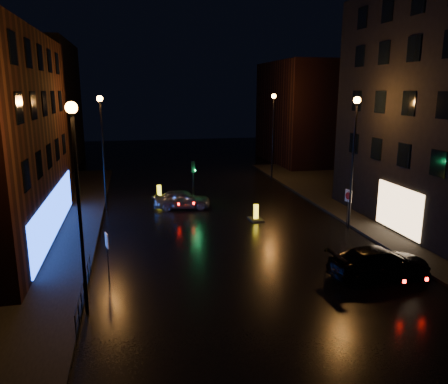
{
  "coord_description": "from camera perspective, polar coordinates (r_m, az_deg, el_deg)",
  "views": [
    {
      "loc": [
        -5.73,
        -18.79,
        8.79
      ],
      "look_at": [
        -0.46,
        6.07,
        2.8
      ],
      "focal_mm": 35.0,
      "sensor_mm": 36.0,
      "label": 1
    }
  ],
  "objects": [
    {
      "name": "street_lamp_lnear",
      "position": [
        17.22,
        -18.66,
        1.75
      ],
      "size": [
        0.44,
        0.44,
        8.37
      ],
      "color": "black",
      "rests_on": "ground"
    },
    {
      "name": "road_sign_left",
      "position": [
        21.61,
        -15.03,
        -6.59
      ],
      "size": [
        0.18,
        0.52,
        2.16
      ],
      "rotation": [
        0.0,
        0.0,
        0.26
      ],
      "color": "black",
      "rests_on": "ground"
    },
    {
      "name": "bollard_far",
      "position": [
        36.31,
        -8.45,
        -0.49
      ],
      "size": [
        1.18,
        1.49,
        1.14
      ],
      "rotation": [
        0.0,
        0.0,
        0.26
      ],
      "color": "black",
      "rests_on": "ground"
    },
    {
      "name": "dark_sedan",
      "position": [
        22.33,
        19.66,
        -8.69
      ],
      "size": [
        5.21,
        2.45,
        1.47
      ],
      "primitive_type": "imported",
      "rotation": [
        0.0,
        0.0,
        1.65
      ],
      "color": "black",
      "rests_on": "ground"
    },
    {
      "name": "building_far_right",
      "position": [
        54.93,
        10.37,
        10.14
      ],
      "size": [
        8.0,
        14.0,
        12.0
      ],
      "primitive_type": "cube",
      "color": "black",
      "rests_on": "ground"
    },
    {
      "name": "building_far_left",
      "position": [
        54.79,
        -23.18,
        10.35
      ],
      "size": [
        8.0,
        16.0,
        14.0
      ],
      "primitive_type": "cube",
      "color": "black",
      "rests_on": "ground"
    },
    {
      "name": "street_lamp_rnear",
      "position": [
        28.43,
        16.64,
        6.19
      ],
      "size": [
        0.44,
        0.44,
        8.37
      ],
      "color": "black",
      "rests_on": "ground"
    },
    {
      "name": "street_lamp_rfar",
      "position": [
        43.1,
        6.43,
        8.89
      ],
      "size": [
        0.44,
        0.44,
        8.37
      ],
      "color": "black",
      "rests_on": "ground"
    },
    {
      "name": "ground",
      "position": [
        21.52,
        4.63,
        -10.89
      ],
      "size": [
        120.0,
        120.0,
        0.0
      ],
      "primitive_type": "plane",
      "color": "black",
      "rests_on": "ground"
    },
    {
      "name": "guard_railing",
      "position": [
        19.66,
        -17.88,
        -11.6
      ],
      "size": [
        0.05,
        6.04,
        1.0
      ],
      "color": "black",
      "rests_on": "ground"
    },
    {
      "name": "traffic_signal",
      "position": [
        34.12,
        -3.99,
        -0.83
      ],
      "size": [
        1.4,
        2.4,
        3.45
      ],
      "color": "black",
      "rests_on": "ground"
    },
    {
      "name": "road_sign_right",
      "position": [
        29.51,
        15.92,
        -0.88
      ],
      "size": [
        0.2,
        0.59,
        2.45
      ],
      "rotation": [
        0.0,
        0.0,
        3.39
      ],
      "color": "black",
      "rests_on": "ground"
    },
    {
      "name": "street_lamp_lfar",
      "position": [
        33.01,
        -15.64,
        7.17
      ],
      "size": [
        0.44,
        0.44,
        8.37
      ],
      "color": "black",
      "rests_on": "ground"
    },
    {
      "name": "pavement_right",
      "position": [
        34.4,
        23.57,
        -2.55
      ],
      "size": [
        12.0,
        44.0,
        0.15
      ],
      "primitive_type": "cube",
      "color": "black",
      "rests_on": "ground"
    },
    {
      "name": "bollard_near",
      "position": [
        30.18,
        4.18,
        -3.23
      ],
      "size": [
        0.89,
        1.29,
        1.11
      ],
      "rotation": [
        0.0,
        0.0,
        0.03
      ],
      "color": "black",
      "rests_on": "ground"
    },
    {
      "name": "silver_hatchback",
      "position": [
        33.04,
        -5.5,
        -0.94
      ],
      "size": [
        4.36,
        2.11,
        1.43
      ],
      "primitive_type": "imported",
      "rotation": [
        0.0,
        0.0,
        1.47
      ],
      "color": "#9FA2A6",
      "rests_on": "ground"
    }
  ]
}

